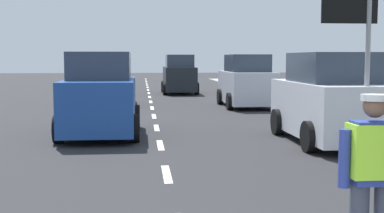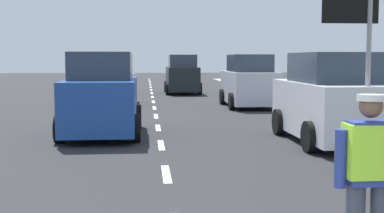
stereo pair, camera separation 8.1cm
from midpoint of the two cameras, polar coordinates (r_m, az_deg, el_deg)
name	(u,v)px [view 2 (the right image)]	position (r m, az deg, el deg)	size (l,w,h in m)	color
ground_plane	(153,101)	(24.19, -4.20, 0.56)	(96.00, 96.00, 0.00)	#28282B
lane_center_line	(152,95)	(28.38, -4.34, 1.27)	(0.14, 46.40, 0.01)	silver
road_worker	(371,173)	(5.20, 19.53, -6.88)	(0.76, 0.37, 1.67)	#383D4C
lane_direction_sign	(357,38)	(10.98, 17.95, 7.17)	(1.16, 0.11, 3.20)	gray
car_parked_far	(249,83)	(21.45, 6.39, 2.62)	(2.02, 4.00, 2.16)	silver
car_outgoing_far	(182,76)	(29.52, -1.00, 3.43)	(1.97, 3.82, 2.21)	black
car_oncoming_second	(113,83)	(22.48, -8.60, 2.53)	(1.98, 4.23, 2.00)	silver
car_oncoming_lead	(102,97)	(13.67, -9.73, 1.06)	(2.01, 3.91, 2.16)	#1E4799
car_parked_curbside	(331,101)	(12.72, 15.20, 0.59)	(2.02, 4.17, 2.14)	silver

